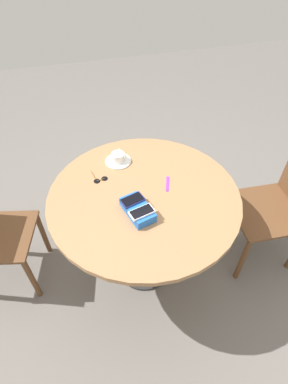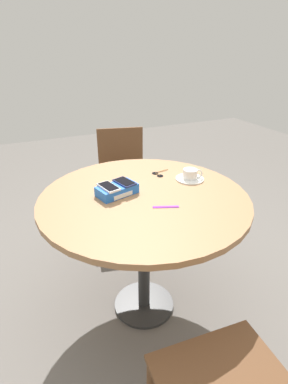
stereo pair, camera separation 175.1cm
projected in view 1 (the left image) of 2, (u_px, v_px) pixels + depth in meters
name	position (u px, v px, depth m)	size (l,w,h in m)	color
ground_plane	(144.00, 268.00, 2.24)	(8.00, 8.00, 0.00)	slate
round_table	(144.00, 206.00, 1.75)	(1.09, 1.09, 0.78)	#2D2D2D
phone_box	(138.00, 210.00, 1.57)	(0.23, 0.16, 0.05)	blue
phone_white	(142.00, 212.00, 1.52)	(0.09, 0.14, 0.01)	silver
phone_navy	(133.00, 200.00, 1.58)	(0.10, 0.14, 0.01)	navy
saucer	(118.00, 161.00, 1.89)	(0.16, 0.16, 0.01)	white
coffee_cup	(118.00, 157.00, 1.87)	(0.11, 0.08, 0.05)	white
lanyard_strap	(167.00, 184.00, 1.74)	(0.13, 0.02, 0.00)	purple
sunglasses	(100.00, 179.00, 1.77)	(0.12, 0.09, 0.01)	black
chair_far_side	(275.00, 209.00, 2.05)	(0.49, 0.49, 0.84)	brown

